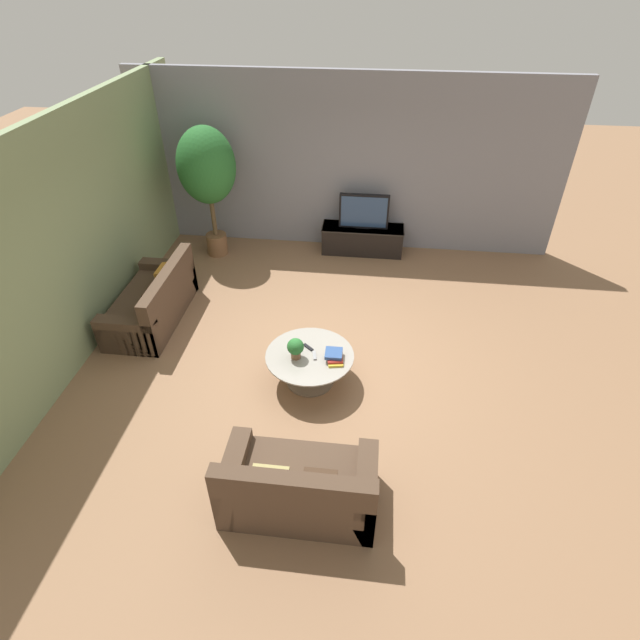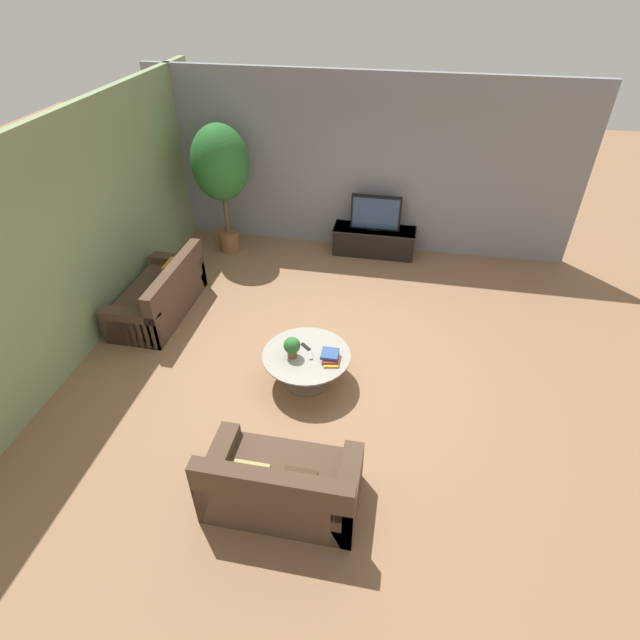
% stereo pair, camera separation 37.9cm
% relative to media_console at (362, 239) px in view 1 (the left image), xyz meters
% --- Properties ---
extents(ground_plane, '(24.00, 24.00, 0.00)m').
position_rel_media_console_xyz_m(ground_plane, '(-0.37, -2.94, -0.25)').
color(ground_plane, '#8C6647').
extents(back_wall_stone, '(7.40, 0.12, 3.00)m').
position_rel_media_console_xyz_m(back_wall_stone, '(-0.37, 0.32, 1.25)').
color(back_wall_stone, gray).
rests_on(back_wall_stone, ground).
extents(side_wall_left, '(0.12, 7.40, 3.00)m').
position_rel_media_console_xyz_m(side_wall_left, '(-3.63, -2.74, 1.25)').
color(side_wall_left, gray).
rests_on(side_wall_left, ground).
extents(media_console, '(1.47, 0.50, 0.49)m').
position_rel_media_console_xyz_m(media_console, '(0.00, 0.00, 0.00)').
color(media_console, black).
rests_on(media_console, ground).
extents(television, '(0.87, 0.13, 0.61)m').
position_rel_media_console_xyz_m(television, '(-0.00, -0.00, 0.54)').
color(television, black).
rests_on(television, media_console).
extents(coffee_table, '(1.11, 1.11, 0.44)m').
position_rel_media_console_xyz_m(coffee_table, '(-0.49, -3.52, 0.06)').
color(coffee_table, '#756656').
rests_on(coffee_table, ground).
extents(couch_by_wall, '(0.84, 1.74, 0.84)m').
position_rel_media_console_xyz_m(couch_by_wall, '(-2.98, -2.45, 0.03)').
color(couch_by_wall, '#4C3828').
rests_on(couch_by_wall, ground).
extents(couch_near_entry, '(1.50, 0.84, 0.84)m').
position_rel_media_console_xyz_m(couch_near_entry, '(-0.36, -5.31, 0.03)').
color(couch_near_entry, '#4C3828').
rests_on(couch_near_entry, ground).
extents(potted_palm_tall, '(0.97, 0.97, 2.27)m').
position_rel_media_console_xyz_m(potted_palm_tall, '(-2.62, -0.37, 1.31)').
color(potted_palm_tall, brown).
rests_on(potted_palm_tall, ground).
extents(potted_plant_tabletop, '(0.21, 0.21, 0.28)m').
position_rel_media_console_xyz_m(potted_plant_tabletop, '(-0.65, -3.59, 0.35)').
color(potted_plant_tabletop, brown).
rests_on(potted_plant_tabletop, coffee_table).
extents(book_stack, '(0.24, 0.34, 0.10)m').
position_rel_media_console_xyz_m(book_stack, '(-0.18, -3.55, 0.23)').
color(book_stack, gold).
rests_on(book_stack, coffee_table).
extents(remote_black, '(0.15, 0.13, 0.02)m').
position_rel_media_console_xyz_m(remote_black, '(-0.53, -3.39, 0.20)').
color(remote_black, black).
rests_on(remote_black, coffee_table).
extents(remote_silver, '(0.07, 0.16, 0.02)m').
position_rel_media_console_xyz_m(remote_silver, '(-0.43, -3.53, 0.20)').
color(remote_silver, gray).
rests_on(remote_silver, coffee_table).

